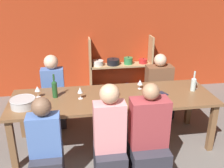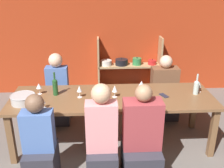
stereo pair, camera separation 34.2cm
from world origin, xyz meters
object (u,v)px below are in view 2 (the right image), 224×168
Objects in this scene: wine_glass_empty_c at (115,89)px; cell_phone at (164,95)px; wine_glass_white_a at (199,85)px; wine_glass_empty_b at (39,86)px; dining_table at (112,102)px; person_far_b at (163,94)px; mixing_bowl at (23,99)px; person_near_a at (40,151)px; person_far_a at (59,96)px; wine_glass_red_a at (79,89)px; wine_bottle_dark at (196,86)px; wine_glass_red_b at (141,84)px; person_near_b at (102,147)px; person_near_c at (141,147)px; wine_glass_empty_a at (43,101)px; shelf_unit at (128,74)px; wine_bottle_green at (55,86)px.

cell_phone is at bearing 0.10° from wine_glass_empty_c.
wine_glass_empty_b reaches higher than wine_glass_white_a.
dining_table is 2.56× the size of person_far_b.
mixing_bowl reaches higher than dining_table.
wine_glass_empty_c is at bearing 5.55° from mixing_bowl.
person_near_a reaches higher than cell_phone.
wine_glass_empty_b is 0.74m from person_far_a.
wine_bottle_dark is at bearing 0.93° from wine_glass_red_a.
wine_glass_empty_b is (-0.58, 0.14, 0.00)m from wine_glass_red_a.
wine_glass_empty_b is 2.17m from person_far_b.
wine_glass_empty_c is (-1.24, -0.12, 0.03)m from wine_glass_white_a.
dining_table is 20.37× the size of wine_glass_red_b.
dining_table is 1.07m from wine_glass_empty_b.
person_far_b is (0.96, 0.84, -0.29)m from dining_table.
person_near_b reaches higher than wine_glass_empty_c.
person_near_c reaches higher than person_far_a.
dining_table is at bearing 40.05° from person_near_a.
wine_glass_empty_a is 0.87× the size of wine_glass_empty_b.
wine_glass_empty_a is at bearing -122.27° from shelf_unit.
person_near_c reaches higher than cell_phone.
dining_table is 16.65× the size of wine_glass_red_a.
person_near_b is (0.73, -0.49, -0.38)m from wine_glass_empty_a.
shelf_unit reaches higher than dining_table.
person_far_b is (0.52, -0.98, -0.04)m from shelf_unit.
wine_bottle_green reaches higher than wine_glass_empty_b.
wine_bottle_dark is (2.00, -0.08, -0.02)m from wine_bottle_green.
wine_glass_empty_a is 0.12× the size of person_far_a.
wine_glass_empty_c reaches higher than dining_table.
wine_glass_white_a is at bearing -7.39° from wine_glass_red_b.
wine_glass_red_a reaches higher than wine_glass_red_b.
person_far_a reaches higher than wine_bottle_green.
person_near_a is (-2.16, -0.85, -0.43)m from wine_glass_white_a.
shelf_unit reaches higher than wine_glass_red_a.
person_near_c reaches higher than person_far_b.
person_far_b is at bearing -62.03° from shelf_unit.
wine_glass_red_a is at bearing 179.75° from dining_table.
wine_glass_red_b is at bearing -89.79° from shelf_unit.
wine_glass_white_a is 0.56m from cell_phone.
person_near_c is (1.19, -0.02, 0.02)m from person_near_a.
wine_glass_empty_a is at bearing -171.13° from wine_bottle_dark.
wine_glass_red_b is 0.85× the size of cell_phone.
person_far_a reaches higher than person_far_b.
cell_phone is at bearing 24.32° from person_near_a.
person_far_b is (0.51, 0.62, -0.47)m from wine_glass_red_b.
wine_glass_empty_a is 0.46m from wine_glass_empty_b.
shelf_unit is at bearing 90.21° from wine_glass_red_b.
wine_bottle_green reaches higher than wine_glass_empty_a.
wine_bottle_green reaches higher than wine_glass_red_b.
person_near_b is (-0.60, -2.61, 0.05)m from shelf_unit.
person_near_a reaches higher than wine_glass_red_b.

